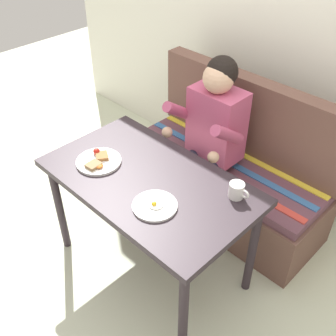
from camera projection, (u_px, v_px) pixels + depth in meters
The scene contains 8 objects.
ground_plane at pixel (152, 264), 2.69m from camera, with size 8.00×8.00×0.00m, color beige.
back_wall at pixel (292, 19), 2.60m from camera, with size 4.40×0.10×2.60m, color silver.
table at pixel (149, 190), 2.29m from camera, with size 1.20×0.70×0.73m.
couch at pixel (229, 173), 2.91m from camera, with size 1.44×0.56×1.00m.
person at pixel (209, 131), 2.60m from camera, with size 0.45×0.61×1.21m.
plate_breakfast at pixel (98, 161), 2.34m from camera, with size 0.26×0.26×0.05m.
plate_eggs at pixel (155, 206), 2.05m from camera, with size 0.23×0.23×0.04m.
coffee_mug at pixel (237, 190), 2.09m from camera, with size 0.12×0.08×0.09m.
Camera 1 is at (1.29, -1.15, 2.15)m, focal length 43.73 mm.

